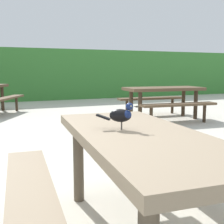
# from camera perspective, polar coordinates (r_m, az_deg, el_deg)

# --- Properties ---
(hedge_wall) EXTENTS (28.00, 1.66, 1.92)m
(hedge_wall) POSITION_cam_1_polar(r_m,az_deg,el_deg) (11.77, -19.96, 6.87)
(hedge_wall) COLOR #387A33
(hedge_wall) RESTS_ON ground
(picnic_table_foreground) EXTENTS (1.81, 1.85, 0.74)m
(picnic_table_foreground) POSITION_cam_1_polar(r_m,az_deg,el_deg) (1.97, 5.36, -9.20)
(picnic_table_foreground) COLOR #84725B
(picnic_table_foreground) RESTS_ON ground
(bird_grackle) EXTENTS (0.26, 0.18, 0.18)m
(bird_grackle) POSITION_cam_1_polar(r_m,az_deg,el_deg) (1.98, 1.98, -0.50)
(bird_grackle) COLOR black
(bird_grackle) RESTS_ON picnic_table_foreground
(picnic_table_mid_right) EXTENTS (1.86, 1.82, 0.74)m
(picnic_table_mid_right) POSITION_cam_1_polar(r_m,az_deg,el_deg) (6.92, 9.99, 3.25)
(picnic_table_mid_right) COLOR brown
(picnic_table_mid_right) RESTS_ON ground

